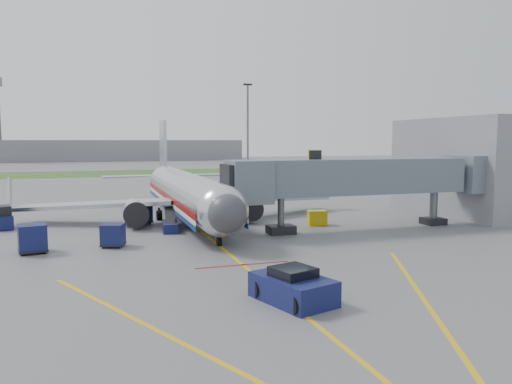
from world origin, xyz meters
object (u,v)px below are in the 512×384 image
object	(u,v)px
pushback_tug	(293,287)
baggage_tug	(2,219)
belt_loader	(170,226)
airliner	(186,192)
ramp_worker	(148,213)

from	to	relation	value
pushback_tug	baggage_tug	world-z (taller)	baggage_tug
baggage_tug	belt_loader	size ratio (longest dim) A/B	0.81
airliner	pushback_tug	xyz separation A→B (m)	(0.23, -26.76, -1.95)
belt_loader	ramp_worker	xyz separation A→B (m)	(-1.39, 4.37, 0.52)
airliner	baggage_tug	size ratio (longest dim) A/B	11.30
belt_loader	airliner	bearing A→B (deg)	67.69
belt_loader	ramp_worker	world-z (taller)	ramp_worker
ramp_worker	baggage_tug	bearing A→B (deg)	129.22
pushback_tug	baggage_tug	size ratio (longest dim) A/B	1.44
airliner	belt_loader	distance (m)	6.94
baggage_tug	belt_loader	world-z (taller)	baggage_tug
ramp_worker	airliner	bearing A→B (deg)	-20.76
baggage_tug	ramp_worker	bearing A→B (deg)	-6.20
airliner	ramp_worker	size ratio (longest dim) A/B	18.26
airliner	belt_loader	size ratio (longest dim) A/B	9.20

